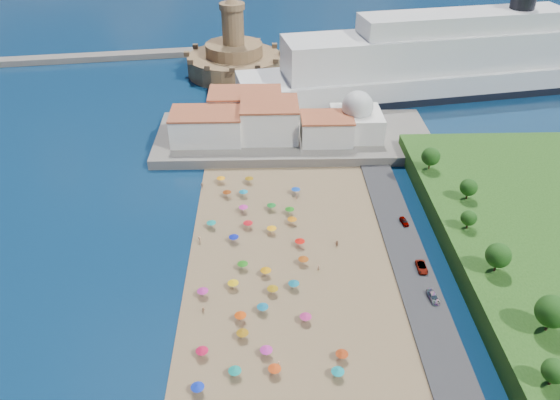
{
  "coord_description": "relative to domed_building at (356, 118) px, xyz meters",
  "views": [
    {
      "loc": [
        0.56,
        -89.33,
        82.41
      ],
      "look_at": [
        4.0,
        25.0,
        8.0
      ],
      "focal_mm": 35.0,
      "sensor_mm": 36.0,
      "label": 1
    }
  ],
  "objects": [
    {
      "name": "ground",
      "position": [
        -30.0,
        -71.0,
        -8.97
      ],
      "size": [
        700.0,
        700.0,
        0.0
      ],
      "primitive_type": "plane",
      "color": "#071938",
      "rests_on": "ground"
    },
    {
      "name": "terrace",
      "position": [
        -20.0,
        2.0,
        -7.47
      ],
      "size": [
        90.0,
        36.0,
        3.0
      ],
      "primitive_type": "cube",
      "color": "#59544C",
      "rests_on": "ground"
    },
    {
      "name": "jetty",
      "position": [
        -42.0,
        37.0,
        -7.77
      ],
      "size": [
        18.0,
        70.0,
        2.4
      ],
      "primitive_type": "cube",
      "color": "#59544C",
      "rests_on": "ground"
    },
    {
      "name": "breakwater",
      "position": [
        -140.0,
        82.0,
        -7.67
      ],
      "size": [
        199.03,
        34.77,
        2.6
      ],
      "primitive_type": "cube",
      "rotation": [
        0.0,
        0.0,
        0.14
      ],
      "color": "#59544C",
      "rests_on": "ground"
    },
    {
      "name": "waterfront_buildings",
      "position": [
        -33.05,
        2.64,
        -1.1
      ],
      "size": [
        57.0,
        29.0,
        11.0
      ],
      "color": "silver",
      "rests_on": "terrace"
    },
    {
      "name": "domed_building",
      "position": [
        0.0,
        0.0,
        0.0
      ],
      "size": [
        16.0,
        16.0,
        15.0
      ],
      "color": "silver",
      "rests_on": "terrace"
    },
    {
      "name": "fortress",
      "position": [
        -42.0,
        67.0,
        -2.29
      ],
      "size": [
        40.0,
        40.0,
        32.4
      ],
      "color": "olive",
      "rests_on": "ground"
    },
    {
      "name": "cruise_ship",
      "position": [
        45.93,
        44.89,
        2.19
      ],
      "size": [
        174.08,
        55.72,
        37.68
      ],
      "color": "black",
      "rests_on": "ground"
    },
    {
      "name": "beach_parasols",
      "position": [
        -31.24,
        -82.04,
        -6.83
      ],
      "size": [
        30.86,
        114.01,
        2.2
      ],
      "color": "gray",
      "rests_on": "beach"
    },
    {
      "name": "beachgoers",
      "position": [
        -31.87,
        -73.79,
        -7.86
      ],
      "size": [
        36.51,
        103.94,
        1.87
      ],
      "color": "tan",
      "rests_on": "beach"
    },
    {
      "name": "parked_cars",
      "position": [
        6.0,
        -73.8,
        -7.61
      ],
      "size": [
        2.36,
        69.66,
        1.34
      ],
      "color": "gray",
      "rests_on": "promenade"
    },
    {
      "name": "hillside_trees",
      "position": [
        19.62,
        -83.5,
        1.16
      ],
      "size": [
        11.89,
        108.06,
        7.93
      ],
      "color": "#382314",
      "rests_on": "hillside"
    }
  ]
}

